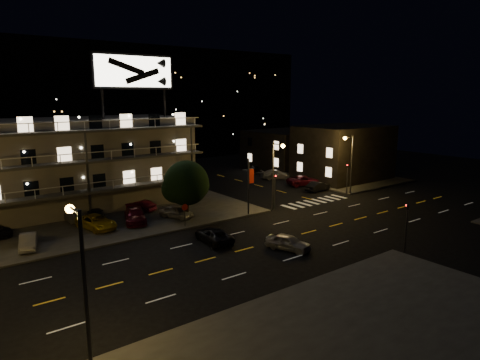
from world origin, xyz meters
TOP-DOWN VIEW (x-y plane):
  - ground at (0.00, 0.00)m, footprint 140.00×140.00m
  - curb_nw at (-14.00, 20.00)m, footprint 44.00×24.00m
  - curb_ne at (30.00, 20.00)m, footprint 16.00×24.00m
  - motel at (-9.94, 23.88)m, footprint 28.00×13.80m
  - side_bldg_front at (29.99, 16.00)m, footprint 14.06×10.00m
  - side_bldg_back at (29.99, 28.00)m, footprint 14.06×12.00m
  - hill_backdrop at (-5.94, 68.78)m, footprint 120.00×25.00m
  - streetlight_nc at (8.50, 7.94)m, footprint 0.44×1.92m
  - streetlight_ne at (22.14, 8.30)m, footprint 1.92×0.44m
  - streetlight_s at (-18.00, -7.94)m, footprint 0.44×1.92m
  - signal_nw at (9.00, 8.50)m, footprint 0.20×0.27m
  - signal_sw at (9.00, -8.50)m, footprint 0.20×0.27m
  - signal_ne at (22.00, 8.50)m, footprint 0.27×0.20m
  - banner_north at (5.09, 8.40)m, footprint 0.83×0.16m
  - stop_sign at (-3.00, 8.57)m, footprint 0.91×0.11m
  - tree at (-1.45, 10.95)m, footprint 5.01×4.82m
  - lot_car_1 at (-17.07, 11.18)m, footprint 2.15×3.97m
  - lot_car_2 at (-10.44, 13.19)m, footprint 3.28×5.30m
  - lot_car_3 at (-6.43, 13.00)m, footprint 3.65×5.47m
  - lot_car_4 at (-2.22, 11.84)m, footprint 3.02×4.22m
  - lot_car_7 at (-11.46, 17.46)m, footprint 2.09×4.34m
  - lot_car_8 at (-9.51, 16.18)m, footprint 2.47×4.23m
  - lot_car_9 at (-4.16, 16.75)m, footprint 2.73×3.95m
  - side_car_0 at (20.31, 12.16)m, footprint 4.21×1.83m
  - side_car_1 at (21.66, 16.16)m, footprint 5.73×3.85m
  - side_car_2 at (21.67, 22.43)m, footprint 5.49×3.90m
  - side_car_3 at (23.07, 29.28)m, footprint 3.93×2.82m
  - road_car_east at (1.01, -2.32)m, footprint 2.92×4.26m
  - road_car_west at (-3.06, 3.24)m, footprint 2.50×4.76m

SIDE VIEW (x-z plane):
  - ground at x=0.00m, z-range 0.00..0.00m
  - curb_nw at x=-14.00m, z-range 0.00..0.15m
  - curb_ne at x=30.00m, z-range 0.00..0.15m
  - side_car_3 at x=23.07m, z-range 0.00..1.24m
  - road_car_west at x=-3.06m, z-range 0.00..1.28m
  - side_car_0 at x=20.31m, z-range 0.00..1.35m
  - road_car_east at x=1.01m, z-range 0.00..1.35m
  - side_car_1 at x=21.66m, z-range 0.00..1.46m
  - side_car_2 at x=21.67m, z-range 0.00..1.48m
  - lot_car_7 at x=-11.46m, z-range 0.15..1.37m
  - lot_car_9 at x=-4.16m, z-range 0.15..1.38m
  - lot_car_1 at x=-17.07m, z-range 0.15..1.39m
  - lot_car_4 at x=-2.22m, z-range 0.15..1.48m
  - lot_car_8 at x=-9.51m, z-range 0.15..1.50m
  - lot_car_2 at x=-10.44m, z-range 0.15..1.52m
  - lot_car_3 at x=-6.43m, z-range 0.15..1.62m
  - stop_sign at x=-3.00m, z-range 0.41..3.01m
  - signal_nw at x=9.00m, z-range 0.27..4.87m
  - signal_sw at x=9.00m, z-range 0.27..4.87m
  - signal_ne at x=22.00m, z-range 0.27..4.87m
  - banner_north at x=5.09m, z-range 0.23..6.63m
  - side_bldg_back at x=29.99m, z-range 0.00..7.00m
  - tree at x=-1.45m, z-range 0.74..7.05m
  - side_bldg_front at x=29.99m, z-range 0.00..8.50m
  - streetlight_nc at x=8.50m, z-range 0.96..8.96m
  - streetlight_ne at x=22.14m, z-range 0.96..8.96m
  - streetlight_s at x=-18.00m, z-range 0.96..8.96m
  - motel at x=-9.94m, z-range -3.71..14.39m
  - hill_backdrop at x=-5.94m, z-range -0.45..23.55m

